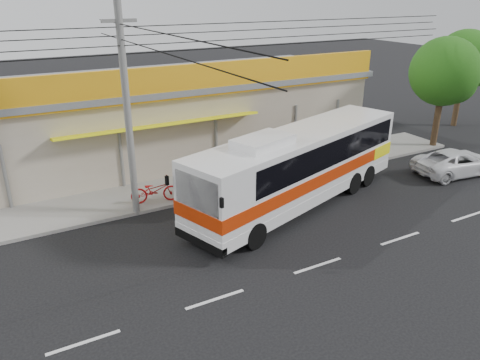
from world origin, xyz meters
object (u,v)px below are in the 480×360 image
object	(u,v)px
motorbike_red	(155,190)
white_car	(457,162)
utility_pole	(121,39)
coach_bus	(302,162)
tree_far	(467,61)
tree_near	(447,74)

from	to	relation	value
motorbike_red	white_car	bearing A→B (deg)	-90.52
motorbike_red	utility_pole	distance (m)	6.64
coach_bus	tree_far	xyz separation A→B (m)	(17.42, 5.40, 2.48)
motorbike_red	white_car	distance (m)	15.56
coach_bus	utility_pole	xyz separation A→B (m)	(-6.84, 2.46, 5.27)
coach_bus	tree_near	xyz separation A→B (m)	(12.04, 2.67, 2.47)
white_car	tree_far	world-z (taller)	tree_far
motorbike_red	tree_near	size ratio (longest dim) A/B	0.33
motorbike_red	tree_far	xyz separation A→B (m)	(23.22, 2.43, 3.75)
utility_pole	motorbike_red	bearing A→B (deg)	26.03
motorbike_red	tree_far	size ratio (longest dim) A/B	0.32
utility_pole	tree_near	xyz separation A→B (m)	(18.87, 0.21, -2.80)
motorbike_red	white_car	xyz separation A→B (m)	(15.06, -3.91, -0.06)
motorbike_red	tree_far	distance (m)	23.64
utility_pole	tree_near	bearing A→B (deg)	0.64
white_car	tree_near	world-z (taller)	tree_near
white_car	tree_near	bearing A→B (deg)	-30.64
coach_bus	white_car	distance (m)	9.41
tree_far	utility_pole	bearing A→B (deg)	-173.09
tree_near	tree_far	world-z (taller)	tree_far
motorbike_red	tree_near	xyz separation A→B (m)	(17.83, -0.30, 3.74)
white_car	utility_pole	bearing A→B (deg)	85.00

